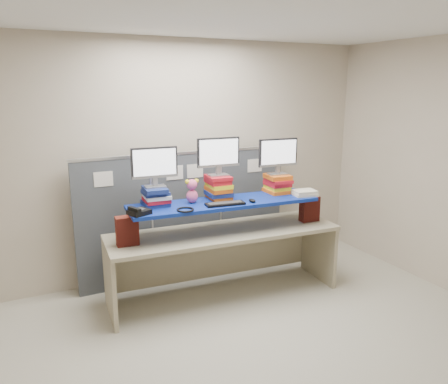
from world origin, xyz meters
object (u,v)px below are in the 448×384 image
desk_phone (139,212)px  blue_board (224,203)px  keyboard (225,204)px  monitor_right (278,154)px  desk (224,244)px  monitor_center (218,154)px  monitor_left (155,165)px

desk_phone → blue_board: bearing=-16.1°
keyboard → monitor_right: bearing=22.2°
blue_board → desk_phone: desk_phone is taller
desk → monitor_center: monitor_center is taller
monitor_left → keyboard: monitor_left is taller
monitor_left → desk_phone: monitor_left is taller
monitor_right → monitor_left: bearing=180.0°
desk → monitor_right: 1.16m
keyboard → monitor_left: bearing=161.5°
desk → blue_board: 0.46m
monitor_right → monitor_center: bearing=-180.0°
monitor_left → blue_board: bearing=-9.6°
monitor_right → desk_phone: 1.70m
monitor_left → monitor_center: (0.68, -0.05, 0.07)m
blue_board → monitor_right: monitor_right is taller
monitor_center → monitor_right: bearing=0.0°
desk → monitor_left: size_ratio=5.41×
blue_board → desk_phone: 0.94m
monitor_right → desk_phone: size_ratio=2.03×
blue_board → keyboard: keyboard is taller
monitor_right → keyboard: bearing=-160.8°
desk → monitor_right: size_ratio=5.41×
keyboard → monitor_center: bearing=86.5°
desk_phone → desk: bearing=-16.1°
desk → desk_phone: (-0.94, -0.08, 0.51)m
blue_board → monitor_right: (0.71, 0.07, 0.46)m
monitor_right → desk_phone: bearing=-170.8°
desk_phone → monitor_center: bearing=-9.0°
keyboard → desk_phone: (-0.88, 0.05, 0.02)m
blue_board → monitor_left: monitor_left is taller
blue_board → monitor_center: size_ratio=4.30×
blue_board → monitor_left: bearing=170.4°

